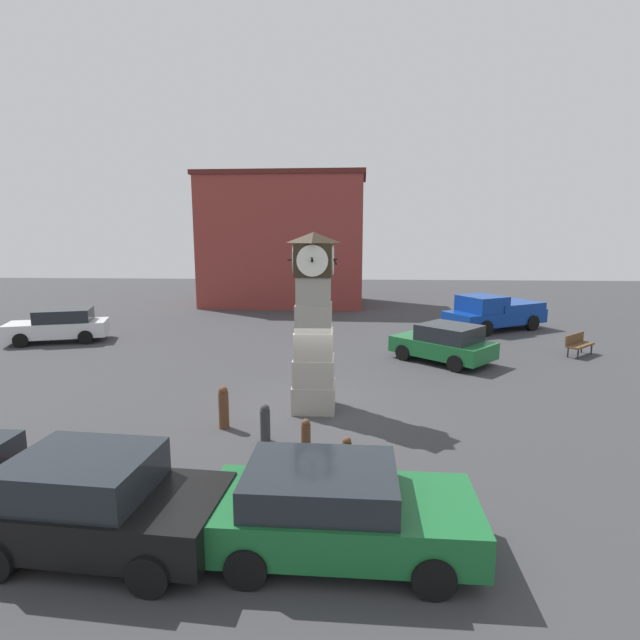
# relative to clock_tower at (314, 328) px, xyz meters

# --- Properties ---
(ground_plane) EXTENTS (77.07, 77.07, 0.00)m
(ground_plane) POSITION_rel_clock_tower_xyz_m (0.12, 0.12, -2.40)
(ground_plane) COLOR #38383A
(clock_tower) EXTENTS (1.38, 1.42, 5.09)m
(clock_tower) POSITION_rel_clock_tower_xyz_m (0.00, 0.00, 0.00)
(clock_tower) COLOR #A09B91
(clock_tower) RESTS_ON ground_plane
(bollard_near_tower) EXTENTS (0.27, 0.27, 1.14)m
(bollard_near_tower) POSITION_rel_clock_tower_xyz_m (-2.27, -1.53, -1.82)
(bollard_near_tower) COLOR brown
(bollard_near_tower) RESTS_ON ground_plane
(bollard_mid_row) EXTENTS (0.25, 0.25, 0.95)m
(bollard_mid_row) POSITION_rel_clock_tower_xyz_m (-1.06, -2.30, -1.92)
(bollard_mid_row) COLOR #333338
(bollard_mid_row) RESTS_ON ground_plane
(bollard_far_row) EXTENTS (0.22, 0.22, 0.92)m
(bollard_far_row) POSITION_rel_clock_tower_xyz_m (0.02, -3.14, -1.93)
(bollard_far_row) COLOR brown
(bollard_far_row) RESTS_ON ground_plane
(bollard_end_row) EXTENTS (0.20, 0.20, 0.89)m
(bollard_end_row) POSITION_rel_clock_tower_xyz_m (0.95, -4.02, -1.95)
(bollard_end_row) COLOR brown
(bollard_end_row) RESTS_ON ground_plane
(car_near_tower) EXTENTS (4.03, 2.29, 1.60)m
(car_near_tower) POSITION_rel_clock_tower_xyz_m (-3.08, -6.63, -1.59)
(car_near_tower) COLOR black
(car_near_tower) RESTS_ON ground_plane
(car_by_building) EXTENTS (4.38, 2.15, 1.46)m
(car_by_building) POSITION_rel_clock_tower_xyz_m (0.77, -6.52, -1.65)
(car_by_building) COLOR #19602D
(car_by_building) RESTS_ON ground_plane
(car_far_lot) EXTENTS (4.15, 4.04, 1.51)m
(car_far_lot) POSITION_rel_clock_tower_xyz_m (4.80, 5.54, -1.63)
(car_far_lot) COLOR #19602D
(car_far_lot) RESTS_ON ground_plane
(car_silver_hatch) EXTENTS (4.60, 2.91, 1.54)m
(car_silver_hatch) POSITION_rel_clock_tower_xyz_m (-12.39, 8.25, -1.62)
(car_silver_hatch) COLOR silver
(car_silver_hatch) RESTS_ON ground_plane
(pickup_truck) EXTENTS (5.73, 4.50, 1.85)m
(pickup_truck) POSITION_rel_clock_tower_xyz_m (8.64, 12.15, -1.47)
(pickup_truck) COLOR navy
(pickup_truck) RESTS_ON ground_plane
(bench) EXTENTS (1.53, 1.48, 0.90)m
(bench) POSITION_rel_clock_tower_xyz_m (10.56, 6.86, -1.87)
(bench) COLOR brown
(bench) RESTS_ON ground_plane
(warehouse_blue_far) EXTENTS (11.37, 6.79, 8.89)m
(warehouse_blue_far) POSITION_rel_clock_tower_xyz_m (-3.39, 21.09, 2.05)
(warehouse_blue_far) COLOR maroon
(warehouse_blue_far) RESTS_ON ground_plane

